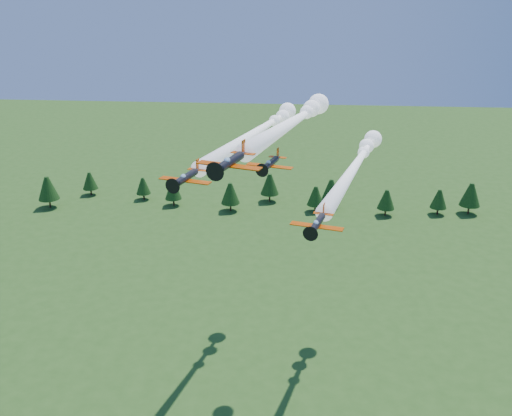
# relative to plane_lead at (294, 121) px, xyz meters

# --- Properties ---
(plane_lead) EXTENTS (17.70, 43.84, 3.70)m
(plane_lead) POSITION_rel_plane_lead_xyz_m (0.00, 0.00, 0.00)
(plane_lead) COLOR black
(plane_lead) RESTS_ON ground
(plane_left) EXTENTS (19.08, 54.31, 3.70)m
(plane_left) POSITION_rel_plane_lead_xyz_m (-7.07, 15.74, -5.50)
(plane_left) COLOR black
(plane_left) RESTS_ON ground
(plane_right) EXTENTS (17.91, 52.73, 3.70)m
(plane_right) POSITION_rel_plane_lead_xyz_m (11.42, 10.58, -10.10)
(plane_right) COLOR black
(plane_right) RESTS_ON ground
(plane_slot) EXTENTS (7.11, 7.87, 2.49)m
(plane_slot) POSITION_rel_plane_lead_xyz_m (-3.19, -10.24, -4.17)
(plane_slot) COLOR black
(plane_slot) RESTS_ON ground
(treeline) EXTENTS (175.10, 21.04, 11.37)m
(treeline) POSITION_rel_plane_lead_xyz_m (3.56, 92.41, -45.02)
(treeline) COLOR #382314
(treeline) RESTS_ON ground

